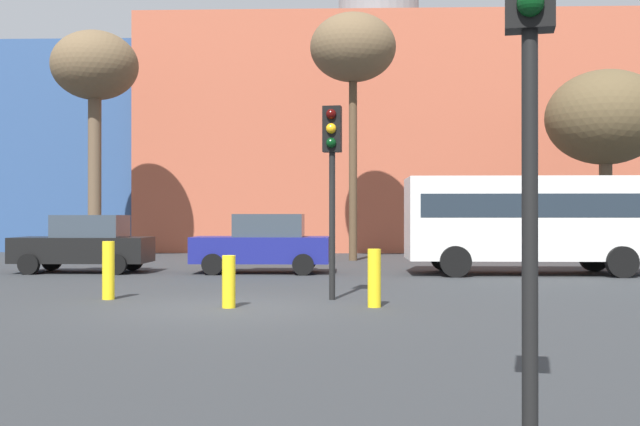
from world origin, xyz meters
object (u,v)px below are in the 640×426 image
(traffic_light_near_right, at_px, (530,49))
(bare_tree_1, at_px, (95,71))
(bollard_yellow_0, at_px, (108,270))
(white_bus, at_px, (528,217))
(parked_car_1, at_px, (85,244))
(bare_tree_2, at_px, (353,50))
(bollard_yellow_2, at_px, (229,282))
(parked_car_2, at_px, (263,244))
(bare_tree_0, at_px, (606,118))
(bollard_yellow_1, at_px, (374,278))
(traffic_light_island, at_px, (332,157))

(traffic_light_near_right, height_order, bare_tree_1, bare_tree_1)
(bare_tree_1, relative_size, bollard_yellow_0, 7.55)
(white_bus, relative_size, bollard_yellow_0, 5.94)
(parked_car_1, distance_m, bare_tree_2, 12.14)
(white_bus, relative_size, bollard_yellow_2, 7.25)
(parked_car_2, bearing_deg, white_bus, 178.43)
(bare_tree_0, bearing_deg, bollard_yellow_1, -121.36)
(parked_car_1, xyz_separation_m, bollard_yellow_1, (8.08, -8.22, -0.30))
(traffic_light_near_right, xyz_separation_m, bollard_yellow_2, (-3.47, 8.02, -2.42))
(bollard_yellow_1, bearing_deg, bollard_yellow_0, 167.83)
(parked_car_1, bearing_deg, traffic_light_near_right, 118.55)
(white_bus, xyz_separation_m, traffic_light_near_right, (-3.76, -16.22, 1.27))
(white_bus, bearing_deg, traffic_light_near_right, 76.96)
(parked_car_2, bearing_deg, bare_tree_2, -112.93)
(white_bus, bearing_deg, bollard_yellow_1, 60.08)
(parked_car_2, distance_m, traffic_light_island, 7.60)
(bollard_yellow_1, height_order, bollard_yellow_2, bollard_yellow_1)
(traffic_light_near_right, xyz_separation_m, bollard_yellow_1, (-0.86, 8.20, -2.37))
(bare_tree_2, relative_size, bollard_yellow_1, 8.64)
(parked_car_2, distance_m, bare_tree_2, 9.64)
(traffic_light_near_right, height_order, bollard_yellow_1, traffic_light_near_right)
(bare_tree_0, xyz_separation_m, bollard_yellow_0, (-14.20, -13.67, -4.64))
(parked_car_1, bearing_deg, parked_car_2, -180.00)
(traffic_light_near_right, height_order, bare_tree_0, bare_tree_0)
(bollard_yellow_1, bearing_deg, traffic_light_island, 123.38)
(bare_tree_0, distance_m, bollard_yellow_2, 19.54)
(bollard_yellow_1, bearing_deg, bollard_yellow_2, -175.96)
(bare_tree_0, bearing_deg, white_bus, -123.00)
(white_bus, xyz_separation_m, bare_tree_2, (-4.87, 6.43, 6.09))
(parked_car_2, height_order, traffic_light_island, traffic_light_island)
(bare_tree_0, bearing_deg, traffic_light_island, -125.77)
(bollard_yellow_2, bearing_deg, bare_tree_0, 52.19)
(parked_car_2, relative_size, bare_tree_0, 0.56)
(traffic_light_near_right, distance_m, bollard_yellow_2, 9.07)
(parked_car_1, distance_m, bare_tree_1, 9.49)
(parked_car_1, height_order, bollard_yellow_1, parked_car_1)
(traffic_light_island, xyz_separation_m, bollard_yellow_0, (-4.40, -0.07, -2.22))
(bare_tree_2, xyz_separation_m, bollard_yellow_0, (-4.93, -13.33, -7.14))
(parked_car_2, relative_size, bare_tree_1, 0.45)
(bollard_yellow_2, bearing_deg, bollard_yellow_0, 153.22)
(traffic_light_island, bearing_deg, bare_tree_2, -175.28)
(bare_tree_1, xyz_separation_m, bollard_yellow_2, (7.42, -15.24, -6.65))
(white_bus, distance_m, traffic_light_near_right, 16.70)
(parked_car_1, relative_size, bare_tree_0, 0.55)
(parked_car_1, height_order, traffic_light_island, traffic_light_island)
(parked_car_2, height_order, bollard_yellow_1, parked_car_2)
(bare_tree_1, relative_size, bollard_yellow_2, 9.22)
(bare_tree_1, bearing_deg, bare_tree_2, -3.57)
(parked_car_2, relative_size, white_bus, 0.57)
(bollard_yellow_0, height_order, bollard_yellow_1, bollard_yellow_0)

